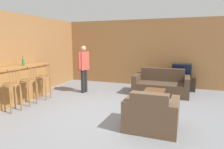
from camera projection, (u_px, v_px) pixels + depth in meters
ground_plane at (107, 115)px, 4.75m from camera, size 24.00×24.00×0.00m
wall_back at (142, 53)px, 7.98m from camera, size 9.40×0.08×2.60m
wall_left at (36, 54)px, 6.91m from camera, size 0.08×8.72×2.60m
bar_counter at (14, 85)px, 5.69m from camera, size 0.55×2.64×1.03m
bar_chair_near at (12, 88)px, 4.95m from camera, size 0.47×0.47×1.10m
bar_chair_mid at (29, 84)px, 5.47m from camera, size 0.40×0.40×1.10m
bar_chair_far at (44, 80)px, 6.05m from camera, size 0.45×0.45×1.10m
couch_far at (161, 85)px, 6.66m from camera, size 1.78×0.94×0.83m
armchair_near at (151, 115)px, 3.98m from camera, size 1.02×0.90×0.81m
coffee_table at (153, 94)px, 5.34m from camera, size 0.54×0.99×0.42m
tv_unit at (181, 83)px, 7.26m from camera, size 0.98×0.50×0.51m
tv at (182, 70)px, 7.18m from camera, size 0.67×0.43×0.46m
bottle at (23, 61)px, 5.93m from camera, size 0.07×0.07×0.29m
person_by_window at (84, 66)px, 6.80m from camera, size 0.23×0.53×1.60m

